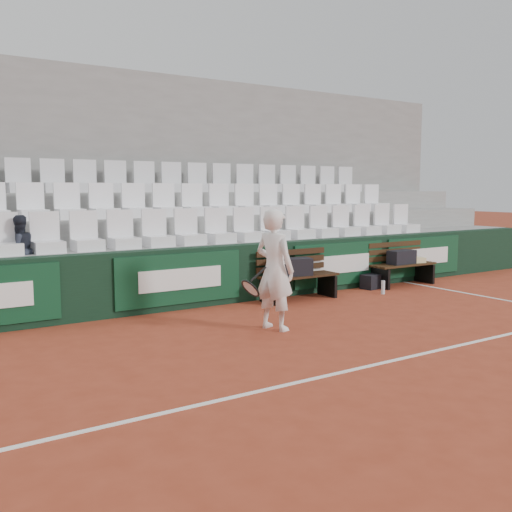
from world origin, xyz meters
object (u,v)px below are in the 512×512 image
at_px(sports_bag_ground, 373,281).
at_px(bench_left, 299,287).
at_px(water_bottle_far, 383,287).
at_px(spectator_c, 18,220).
at_px(sports_bag_left, 291,267).
at_px(tennis_player, 274,270).
at_px(water_bottle_near, 270,296).
at_px(bench_right, 403,274).
at_px(sports_bag_right, 402,257).

bearing_deg(sports_bag_ground, bench_left, -176.14).
height_order(water_bottle_far, spectator_c, spectator_c).
distance_m(sports_bag_left, tennis_player, 2.11).
height_order(water_bottle_near, tennis_player, tennis_player).
bearing_deg(water_bottle_near, spectator_c, 164.64).
xyz_separation_m(bench_right, water_bottle_far, (-1.06, -0.49, -0.10)).
bearing_deg(tennis_player, water_bottle_far, 18.84).
height_order(sports_bag_ground, tennis_player, tennis_player).
bearing_deg(bench_left, water_bottle_far, -14.47).
distance_m(bench_left, sports_bag_ground, 1.94).
xyz_separation_m(water_bottle_far, spectator_c, (-6.13, 1.42, 1.39)).
relative_size(sports_bag_right, water_bottle_near, 2.19).
xyz_separation_m(bench_right, sports_bag_left, (-2.89, -0.07, 0.38)).
bearing_deg(tennis_player, sports_bag_left, 47.16).
distance_m(water_bottle_near, tennis_player, 1.89).
bearing_deg(sports_bag_ground, spectator_c, 172.35).
bearing_deg(sports_bag_ground, bench_right, -4.66).
bearing_deg(sports_bag_left, water_bottle_far, -13.02).
distance_m(bench_left, sports_bag_left, 0.42).
xyz_separation_m(water_bottle_near, tennis_player, (-0.93, -1.48, 0.71)).
distance_m(bench_left, sports_bag_right, 2.67).
xyz_separation_m(sports_bag_right, sports_bag_ground, (-0.71, 0.08, -0.45)).
bearing_deg(water_bottle_far, spectator_c, 166.98).
height_order(bench_left, sports_bag_ground, bench_left).
bearing_deg(water_bottle_far, bench_right, 24.88).
xyz_separation_m(bench_left, sports_bag_ground, (1.93, 0.13, -0.08)).
bearing_deg(sports_bag_right, water_bottle_far, -154.39).
height_order(bench_right, sports_bag_ground, bench_right).
bearing_deg(water_bottle_near, tennis_player, -121.99).
distance_m(bench_right, spectator_c, 7.36).
relative_size(sports_bag_left, tennis_player, 0.42).
height_order(bench_left, water_bottle_far, bench_left).
bearing_deg(bench_right, sports_bag_ground, 175.34).
bearing_deg(bench_right, tennis_player, -159.62).
distance_m(bench_left, water_bottle_far, 1.71).
distance_m(water_bottle_far, tennis_player, 3.51).
relative_size(bench_right, spectator_c, 1.45).
distance_m(sports_bag_left, water_bottle_far, 1.94).
relative_size(bench_left, water_bottle_far, 5.81).
xyz_separation_m(sports_bag_right, water_bottle_far, (-0.99, -0.47, -0.46)).
relative_size(bench_right, water_bottle_far, 5.81).
height_order(bench_left, sports_bag_left, sports_bag_left).
height_order(bench_left, tennis_player, tennis_player).
relative_size(sports_bag_left, sports_bag_right, 1.19).
relative_size(sports_bag_left, water_bottle_near, 2.61).
bearing_deg(tennis_player, sports_bag_ground, 25.29).
xyz_separation_m(sports_bag_ground, tennis_player, (-3.53, -1.67, 0.71)).
distance_m(bench_right, tennis_player, 4.65).
bearing_deg(water_bottle_near, bench_left, 4.58).
distance_m(bench_left, tennis_player, 2.30).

